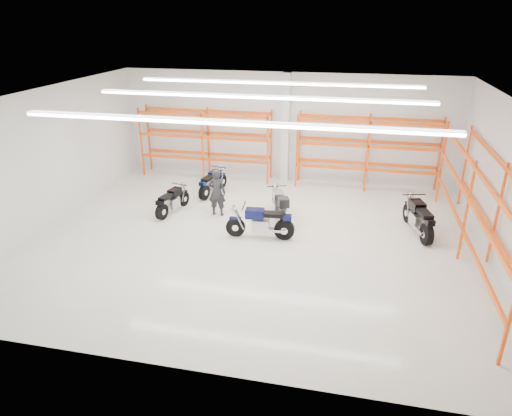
% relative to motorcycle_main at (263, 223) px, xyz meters
% --- Properties ---
extents(ground, '(14.00, 14.00, 0.00)m').
position_rel_motorcycle_main_xyz_m(ground, '(-0.22, -0.12, -0.51)').
color(ground, beige).
rests_on(ground, ground).
extents(room_shell, '(14.02, 12.02, 4.51)m').
position_rel_motorcycle_main_xyz_m(room_shell, '(-0.22, -0.10, 2.77)').
color(room_shell, silver).
rests_on(room_shell, ground).
extents(motorcycle_main, '(2.21, 0.73, 1.09)m').
position_rel_motorcycle_main_xyz_m(motorcycle_main, '(0.00, 0.00, 0.00)').
color(motorcycle_main, black).
rests_on(motorcycle_main, ground).
extents(motorcycle_back_a, '(0.78, 1.90, 0.95)m').
position_rel_motorcycle_main_xyz_m(motorcycle_back_a, '(-3.60, 1.24, -0.07)').
color(motorcycle_back_a, black).
rests_on(motorcycle_back_a, ground).
extents(motorcycle_back_b, '(0.80, 2.01, 0.99)m').
position_rel_motorcycle_main_xyz_m(motorcycle_back_b, '(-2.73, 3.33, -0.04)').
color(motorcycle_back_b, black).
rests_on(motorcycle_back_b, ground).
extents(motorcycle_back_c, '(1.02, 2.11, 1.11)m').
position_rel_motorcycle_main_xyz_m(motorcycle_back_c, '(0.28, 1.48, 0.02)').
color(motorcycle_back_c, black).
rests_on(motorcycle_back_c, ground).
extents(motorcycle_back_d, '(0.91, 2.28, 1.14)m').
position_rel_motorcycle_main_xyz_m(motorcycle_back_d, '(4.86, 1.35, 0.03)').
color(motorcycle_back_d, black).
rests_on(motorcycle_back_d, ground).
extents(standing_man, '(0.63, 0.42, 1.71)m').
position_rel_motorcycle_main_xyz_m(standing_man, '(-1.95, 1.44, 0.35)').
color(standing_man, black).
rests_on(standing_man, ground).
extents(structural_column, '(0.32, 0.32, 4.50)m').
position_rel_motorcycle_main_xyz_m(structural_column, '(-0.22, 5.70, 1.74)').
color(structural_column, white).
rests_on(structural_column, ground).
extents(pallet_racking_back_left, '(5.67, 0.87, 3.00)m').
position_rel_motorcycle_main_xyz_m(pallet_racking_back_left, '(-3.62, 5.36, 1.28)').
color(pallet_racking_back_left, '#FF4C0D').
rests_on(pallet_racking_back_left, ground).
extents(pallet_racking_back_right, '(5.67, 0.87, 3.00)m').
position_rel_motorcycle_main_xyz_m(pallet_racking_back_right, '(3.18, 5.36, 1.28)').
color(pallet_racking_back_right, '#FF4C0D').
rests_on(pallet_racking_back_right, ground).
extents(pallet_racking_side, '(0.87, 9.07, 3.00)m').
position_rel_motorcycle_main_xyz_m(pallet_racking_side, '(6.26, -0.12, 1.31)').
color(pallet_racking_side, '#FF4C0D').
rests_on(pallet_racking_side, ground).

